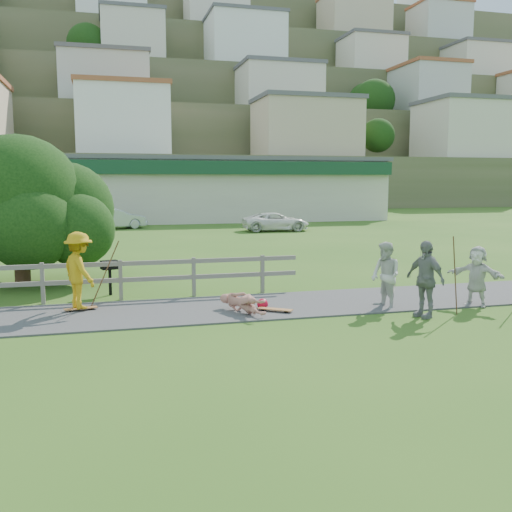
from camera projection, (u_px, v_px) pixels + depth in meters
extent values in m
plane|color=#2E5819|center=(216.00, 325.00, 12.89)|extent=(260.00, 260.00, 0.00)
cube|color=#3A3A3D|center=(205.00, 309.00, 14.32)|extent=(34.00, 3.00, 0.04)
cube|color=#655F58|center=(43.00, 283.00, 14.97)|extent=(0.10, 0.10, 1.10)
cube|color=#655F58|center=(121.00, 280.00, 15.47)|extent=(0.10, 0.10, 1.10)
cube|color=#655F58|center=(194.00, 277.00, 15.98)|extent=(0.10, 0.10, 1.10)
cube|color=#655F58|center=(262.00, 274.00, 16.48)|extent=(0.10, 0.10, 1.10)
cube|color=#655F58|center=(21.00, 267.00, 14.78)|extent=(15.00, 0.08, 0.12)
cube|color=#655F58|center=(22.00, 284.00, 14.84)|extent=(15.00, 0.08, 0.12)
cube|color=#BEB5A7|center=(184.00, 191.00, 47.13)|extent=(32.00, 10.00, 4.80)
cube|color=#163D25|center=(193.00, 167.00, 41.91)|extent=(32.00, 0.60, 1.00)
cube|color=#535359|center=(184.00, 160.00, 46.80)|extent=(32.50, 10.50, 0.30)
cube|color=#45512F|center=(126.00, 183.00, 65.22)|extent=(220.00, 14.00, 6.00)
cube|color=beige|center=(124.00, 125.00, 64.36)|extent=(10.00, 9.00, 7.00)
cube|color=#535359|center=(123.00, 91.00, 63.87)|extent=(10.40, 9.40, 0.50)
cube|color=#45512F|center=(122.00, 156.00, 77.22)|extent=(220.00, 14.00, 13.00)
cube|color=beige|center=(119.00, 80.00, 75.91)|extent=(10.00, 9.00, 7.00)
cube|color=#535359|center=(118.00, 51.00, 75.41)|extent=(10.40, 9.40, 0.50)
cube|color=#45512F|center=(118.00, 134.00, 89.15)|extent=(220.00, 14.00, 21.00)
cube|color=beige|center=(116.00, 41.00, 87.32)|extent=(10.00, 9.00, 7.00)
cube|color=#535359|center=(115.00, 15.00, 86.83)|extent=(10.40, 9.40, 0.50)
cube|color=#45512F|center=(116.00, 114.00, 101.03)|extent=(220.00, 14.00, 30.00)
cube|color=beige|center=(112.00, 5.00, 98.60)|extent=(10.00, 9.00, 7.00)
cube|color=#45512F|center=(114.00, 96.00, 113.79)|extent=(220.00, 14.00, 40.00)
imported|color=#B98A11|center=(79.00, 274.00, 14.01)|extent=(1.20, 1.41, 1.90)
imported|color=#AC6C5F|center=(243.00, 303.00, 13.87)|extent=(1.53, 0.96, 0.55)
imported|color=beige|center=(386.00, 276.00, 14.36)|extent=(0.77, 0.92, 1.71)
imported|color=slate|center=(425.00, 279.00, 13.49)|extent=(0.77, 1.16, 1.84)
imported|color=silver|center=(477.00, 276.00, 14.68)|extent=(1.21, 1.46, 1.57)
imported|color=#AFB2B7|center=(114.00, 219.00, 38.28)|extent=(4.48, 2.73, 1.39)
imported|color=white|center=(276.00, 222.00, 36.78)|extent=(4.37, 2.12, 1.20)
sphere|color=#B60924|center=(263.00, 304.00, 14.38)|extent=(0.28, 0.28, 0.28)
cylinder|color=#513220|center=(105.00, 271.00, 14.54)|extent=(0.03, 0.03, 1.87)
cylinder|color=#513220|center=(455.00, 276.00, 13.70)|extent=(0.03, 0.03, 1.93)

